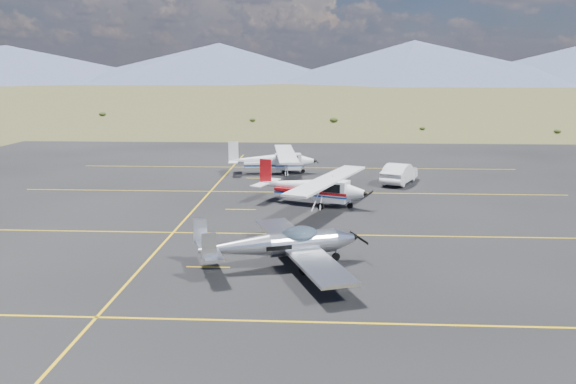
% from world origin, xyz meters
% --- Properties ---
extents(ground, '(1600.00, 1600.00, 0.00)m').
position_xyz_m(ground, '(0.00, 0.00, 0.00)').
color(ground, '#383D1C').
rests_on(ground, ground).
extents(apron, '(72.00, 72.00, 0.02)m').
position_xyz_m(apron, '(0.00, 7.00, 0.00)').
color(apron, black).
rests_on(apron, ground).
extents(aircraft_low_wing, '(7.46, 10.05, 2.21)m').
position_xyz_m(aircraft_low_wing, '(0.42, -3.19, 1.06)').
color(aircraft_low_wing, '#B9BBC0').
rests_on(aircraft_low_wing, apron).
extents(aircraft_cessna, '(8.02, 11.02, 2.86)m').
position_xyz_m(aircraft_cessna, '(1.60, 9.08, 1.27)').
color(aircraft_cessna, white).
rests_on(aircraft_cessna, apron).
extents(aircraft_plain, '(6.75, 11.19, 2.82)m').
position_xyz_m(aircraft_plain, '(-1.92, 20.74, 1.25)').
color(aircraft_plain, white).
rests_on(aircraft_plain, apron).
extents(sedan, '(3.60, 5.20, 1.63)m').
position_xyz_m(sedan, '(8.46, 16.93, 0.82)').
color(sedan, white).
rests_on(sedan, apron).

